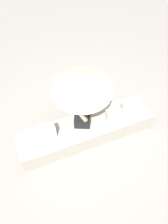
% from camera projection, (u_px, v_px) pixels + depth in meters
% --- Properties ---
extents(ground_plane, '(14.00, 14.00, 0.00)m').
position_uv_depth(ground_plane, '(86.00, 136.00, 4.40)').
color(ground_plane, gray).
extents(stone_bench, '(2.52, 0.59, 0.43)m').
position_uv_depth(stone_bench, '(86.00, 131.00, 4.23)').
color(stone_bench, '#A8A093').
rests_on(stone_bench, ground).
extents(person_seated, '(0.39, 0.51, 0.90)m').
position_uv_depth(person_seated, '(82.00, 109.00, 3.78)').
color(person_seated, black).
rests_on(person_seated, stone_bench).
extents(parasol, '(0.99, 0.99, 1.06)m').
position_uv_depth(parasol, '(82.00, 84.00, 3.39)').
color(parasol, '#B7B7BC').
rests_on(parasol, stone_bench).
extents(handbag_black, '(0.26, 0.19, 0.31)m').
position_uv_depth(handbag_black, '(113.00, 115.00, 3.99)').
color(handbag_black, silver).
rests_on(handbag_black, stone_bench).
extents(tote_bag_canvas, '(0.30, 0.23, 0.33)m').
position_uv_depth(tote_bag_canvas, '(47.00, 132.00, 3.78)').
color(tote_bag_canvas, silver).
rests_on(tote_bag_canvas, stone_bench).
extents(shoulder_bag_spare, '(0.25, 0.18, 0.30)m').
position_uv_depth(shoulder_bag_spare, '(128.00, 106.00, 4.11)').
color(shoulder_bag_spare, silver).
rests_on(shoulder_bag_spare, stone_bench).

